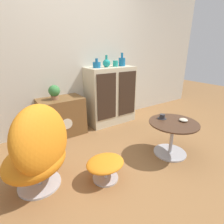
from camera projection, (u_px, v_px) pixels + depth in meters
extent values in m
plane|color=olive|center=(127.00, 164.00, 2.23)|extent=(12.00, 12.00, 0.00)
cube|color=beige|center=(73.00, 53.00, 2.95)|extent=(6.40, 0.06, 2.60)
cube|color=beige|center=(110.00, 95.00, 3.33)|extent=(0.91, 0.44, 1.06)
cube|color=#332319|center=(107.00, 97.00, 3.02)|extent=(0.38, 0.01, 0.81)
cube|color=#332319|center=(127.00, 94.00, 3.25)|extent=(0.38, 0.01, 0.81)
cube|color=brown|center=(62.00, 117.00, 2.90)|extent=(0.70, 0.44, 0.63)
cylinder|color=beige|center=(67.00, 124.00, 2.74)|extent=(0.17, 0.01, 0.17)
cylinder|color=#B7B7BC|center=(40.00, 184.00, 1.89)|extent=(0.44, 0.44, 0.02)
cylinder|color=#B7B7BC|center=(39.00, 178.00, 1.86)|extent=(0.06, 0.06, 0.14)
ellipsoid|color=orange|center=(36.00, 160.00, 1.78)|extent=(0.87, 0.85, 0.32)
ellipsoid|color=orange|center=(42.00, 139.00, 1.65)|extent=(0.79, 0.73, 0.71)
cylinder|color=#B7B7BC|center=(106.00, 178.00, 1.98)|extent=(0.29, 0.29, 0.02)
cylinder|color=#B7B7BC|center=(105.00, 172.00, 1.95)|extent=(0.04, 0.04, 0.14)
ellipsoid|color=orange|center=(105.00, 163.00, 1.91)|extent=(0.43, 0.37, 0.09)
cylinder|color=#B7B7BC|center=(170.00, 152.00, 2.45)|extent=(0.44, 0.44, 0.02)
cylinder|color=#B7B7BC|center=(172.00, 138.00, 2.37)|extent=(0.04, 0.04, 0.43)
cylinder|color=#472D1E|center=(174.00, 123.00, 2.29)|extent=(0.64, 0.64, 0.02)
cylinder|color=#196699|center=(97.00, 65.00, 2.98)|extent=(0.13, 0.13, 0.10)
cylinder|color=#196699|center=(97.00, 60.00, 2.95)|extent=(0.05, 0.05, 0.06)
ellipsoid|color=teal|center=(106.00, 63.00, 3.08)|extent=(0.14, 0.14, 0.14)
cylinder|color=teal|center=(106.00, 57.00, 3.04)|extent=(0.04, 0.04, 0.07)
cylinder|color=teal|center=(115.00, 64.00, 3.18)|extent=(0.09, 0.09, 0.10)
cylinder|color=#196699|center=(122.00, 62.00, 3.25)|extent=(0.12, 0.12, 0.15)
cylinder|color=#196699|center=(122.00, 55.00, 3.21)|extent=(0.04, 0.04, 0.09)
cylinder|color=#996B4C|center=(55.00, 97.00, 2.74)|extent=(0.12, 0.12, 0.06)
sphere|color=#387A3D|center=(54.00, 91.00, 2.70)|extent=(0.18, 0.18, 0.18)
cylinder|color=#2D2D33|center=(162.00, 118.00, 2.41)|extent=(0.12, 0.12, 0.01)
cylinder|color=#2D2D33|center=(162.00, 116.00, 2.40)|extent=(0.07, 0.07, 0.06)
ellipsoid|color=beige|center=(183.00, 120.00, 2.32)|extent=(0.11, 0.11, 0.04)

